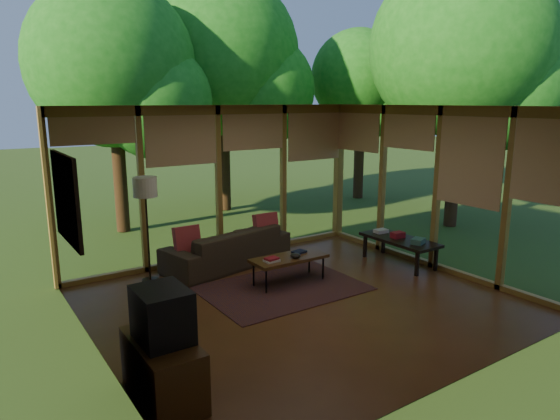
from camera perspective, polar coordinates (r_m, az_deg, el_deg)
floor at (r=7.14m, az=2.56°, el=-10.46°), size 5.50×5.50×0.00m
ceiling at (r=6.58m, az=2.80°, el=11.76°), size 5.50×5.50×0.00m
wall_left at (r=5.59m, az=-20.63°, el=-3.14°), size 0.04×5.00×2.70m
wall_front at (r=5.02m, az=19.98°, el=-4.83°), size 5.50×0.04×2.70m
window_wall_back at (r=8.83m, az=-7.04°, el=3.03°), size 5.50×0.12×2.70m
window_wall_right at (r=8.63m, az=17.52°, el=2.33°), size 0.12×5.00×2.70m
exterior_lawn at (r=18.07m, az=7.94°, el=3.41°), size 40.00×40.00×0.00m
tree_nw at (r=11.14m, az=-18.72°, el=15.51°), size 3.41×3.41×5.21m
tree_ne at (r=12.92m, az=-6.84°, el=17.10°), size 3.91×3.91×5.81m
tree_se at (r=11.63m, az=19.93°, el=17.08°), size 3.80×3.80×5.77m
tree_far at (r=14.44m, az=8.90°, el=14.69°), size 2.61×2.61×4.72m
rug at (r=7.62m, az=0.28°, el=-8.90°), size 2.34×1.66×0.01m
sofa at (r=8.57m, az=-6.04°, el=-4.26°), size 2.36×1.30×0.65m
pillow_left at (r=8.15m, az=-10.59°, el=-3.36°), size 0.42×0.22×0.44m
pillow_right at (r=8.82m, az=-1.62°, el=-1.87°), size 0.44×0.24×0.46m
ct_book_lower at (r=7.47m, az=-0.96°, el=-5.80°), size 0.22×0.16×0.03m
ct_book_upper at (r=7.46m, az=-0.96°, el=-5.58°), size 0.21×0.17×0.03m
ct_book_side at (r=7.89m, az=2.20°, el=-4.79°), size 0.23×0.19×0.03m
ct_bowl at (r=7.64m, az=1.78°, el=-5.23°), size 0.16×0.16×0.07m
media_cabinet at (r=5.04m, az=-13.22°, el=-17.35°), size 0.50×1.00×0.60m
television at (r=4.80m, az=-13.32°, el=-11.57°), size 0.45×0.55×0.50m
console_book_a at (r=8.57m, az=15.50°, el=-3.44°), size 0.29×0.26×0.09m
console_book_b at (r=8.86m, az=13.30°, el=-2.78°), size 0.23×0.17×0.10m
console_book_c at (r=9.13m, az=11.46°, el=-2.36°), size 0.24×0.18×0.06m
floor_lamp at (r=7.80m, az=-15.14°, el=1.88°), size 0.36×0.36×1.65m
coffee_table at (r=7.71m, az=1.04°, el=-5.60°), size 1.20×0.50×0.43m
side_console at (r=8.85m, az=13.51°, el=-3.44°), size 0.60×1.40×0.46m
wall_painting at (r=6.90m, az=-23.21°, el=1.18°), size 0.06×1.35×1.15m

